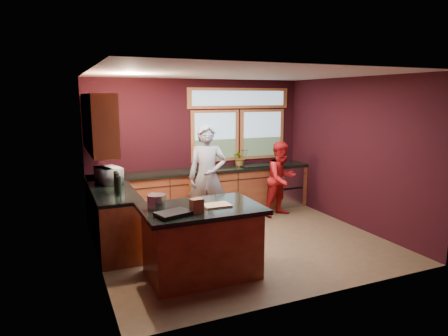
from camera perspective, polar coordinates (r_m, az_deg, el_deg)
floor at (r=6.69m, az=2.49°, el=-10.44°), size 4.50×4.50×0.00m
room_shell at (r=6.35m, az=-3.53°, el=5.13°), size 4.52×4.02×2.71m
back_counter at (r=8.12m, az=-1.44°, el=-3.28°), size 4.50×0.64×0.93m
left_counter at (r=6.80m, az=-15.81°, el=-6.36°), size 0.64×2.30×0.93m
island at (r=5.37m, az=-3.22°, el=-10.31°), size 1.55×1.05×0.95m
person_grey at (r=7.15m, az=-2.39°, el=-1.29°), size 0.80×0.68×1.87m
person_red at (r=8.00m, az=8.20°, el=-1.56°), size 0.83×0.71×1.49m
microwave at (r=6.89m, az=-16.08°, el=-1.00°), size 0.45×0.57×0.28m
potted_plant at (r=8.29m, az=2.32°, el=1.51°), size 0.32×0.28×0.35m
paper_towel at (r=7.96m, az=-2.29°, el=0.88°), size 0.12×0.12×0.28m
cutting_board at (r=5.25m, az=-1.02°, el=-5.32°), size 0.36×0.26×0.02m
stock_pot at (r=5.19m, az=-9.59°, el=-4.73°), size 0.24×0.24×0.18m
paper_bag at (r=4.93m, az=-3.92°, el=-5.42°), size 0.16×0.13×0.18m
black_tray at (r=4.86m, az=-7.27°, el=-6.51°), size 0.46×0.38×0.05m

